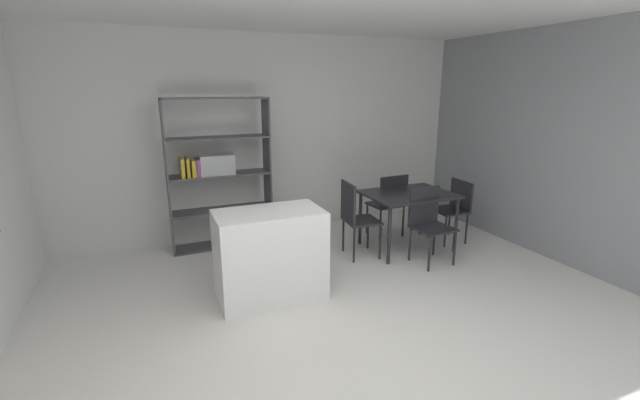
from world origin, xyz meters
TOP-DOWN VIEW (x-y plane):
  - ground_plane at (0.00, 0.00)m, footprint 9.13×9.13m
  - back_partition at (0.00, 3.06)m, footprint 6.64×0.06m
  - right_partition_gray at (3.29, 0.00)m, footprint 0.06×6.18m
  - kitchen_island at (-0.30, 1.04)m, footprint 1.07×0.61m
  - open_bookshelf at (-0.54, 2.70)m, footprint 1.33×0.37m
  - dining_table at (1.77, 1.65)m, footprint 1.14×0.87m
  - dining_chair_window_side at (2.55, 1.64)m, footprint 0.43×0.48m
  - dining_chair_island_side at (0.98, 1.66)m, footprint 0.45×0.49m
  - dining_chair_near at (1.77, 1.19)m, footprint 0.48×0.45m
  - dining_chair_far at (1.78, 2.11)m, footprint 0.48×0.44m

SIDE VIEW (x-z plane):
  - ground_plane at x=0.00m, z-range 0.00..0.00m
  - kitchen_island at x=-0.30m, z-range 0.00..0.92m
  - dining_chair_window_side at x=2.55m, z-range 0.09..0.96m
  - dining_chair_near at x=1.77m, z-range 0.09..1.01m
  - dining_chair_far at x=1.78m, z-range 0.09..1.02m
  - dining_chair_island_side at x=0.98m, z-range 0.09..1.07m
  - dining_table at x=1.77m, z-range 0.31..1.07m
  - open_bookshelf at x=-0.54m, z-range 0.05..2.04m
  - back_partition at x=0.00m, z-range 0.00..2.84m
  - right_partition_gray at x=3.29m, z-range 0.00..2.84m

